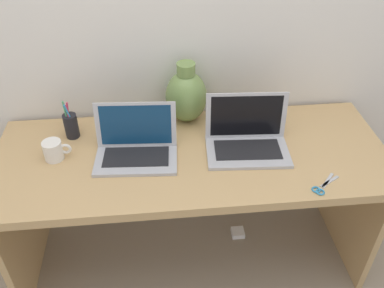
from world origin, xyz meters
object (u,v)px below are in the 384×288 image
Objects in this scene: scissors at (322,187)px; laptop_right at (247,135)px; power_brick at (238,233)px; coffee_mug at (54,150)px; pen_cup at (71,125)px; green_vase at (186,95)px; laptop_left at (136,143)px.

laptop_right is at bearing 129.60° from scissors.
laptop_right is 5.17× the size of power_brick.
coffee_mug reaches higher than scissors.
pen_cup is (0.05, 0.15, 0.02)m from coffee_mug.
coffee_mug is 0.87× the size of scissors.
green_vase is at bearing 132.30° from scissors.
scissors is at bearing -61.55° from power_brick.
power_brick is (0.79, -0.05, -0.75)m from pen_cup.
green_vase reaches higher than laptop_right.
pen_cup is 1.40× the size of scissors.
laptop_right is at bearing 0.65° from laptop_left.
laptop_left is 3.04× the size of coffee_mug.
green_vase is (-0.24, 0.24, 0.07)m from laptop_right.
laptop_right is 0.77m from pen_cup.
green_vase is at bearing 46.04° from laptop_left.
green_vase is 0.53m from pen_cup.
scissors is (0.71, -0.28, -0.05)m from laptop_left.
coffee_mug is at bearing 164.82° from scissors.
pen_cup reaches higher than coffee_mug.
laptop_left is at bearing -133.96° from green_vase.
laptop_right is at bearing -108.03° from power_brick.
pen_cup is at bearing 176.23° from power_brick.
pen_cup is at bearing 156.37° from scissors.
scissors is 1.89× the size of power_brick.
power_brick is (0.27, -0.14, -0.82)m from green_vase.
scissors reaches higher than power_brick.
laptop_left is at bearing -28.04° from pen_cup.
green_vase is 1.56× the size of pen_cup.
green_vase is 0.88m from power_brick.
laptop_left is 2.65× the size of scissors.
scissors is at bearing -47.70° from green_vase.
laptop_left reaches higher than power_brick.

